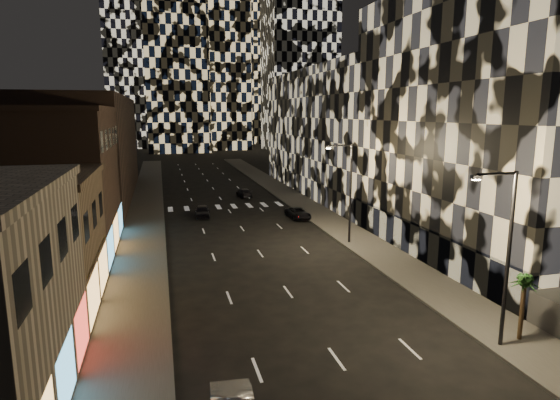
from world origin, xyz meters
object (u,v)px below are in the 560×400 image
car_dark_oncoming (244,193)px  palm_tree (524,286)px  car_dark_rightlane (298,213)px  streetlight_near (505,248)px  car_dark_midlane (202,211)px  streetlight_far (348,186)px

car_dark_oncoming → palm_tree: palm_tree is taller
car_dark_oncoming → car_dark_rightlane: (3.50, -15.17, 0.01)m
streetlight_near → car_dark_midlane: 36.84m
streetlight_near → car_dark_midlane: bearing=108.9°
streetlight_near → car_dark_midlane: (-11.85, 34.57, -4.67)m
streetlight_far → palm_tree: streetlight_far is taller
car_dark_rightlane → palm_tree: bearing=-87.2°
streetlight_far → car_dark_rightlane: bearing=96.9°
car_dark_midlane → palm_tree: bearing=-64.4°
streetlight_far → palm_tree: bearing=-85.2°
streetlight_far → car_dark_midlane: (-11.85, 14.57, -4.67)m
streetlight_far → car_dark_midlane: size_ratio=2.25×
car_dark_midlane → palm_tree: size_ratio=1.13×
streetlight_far → palm_tree: (1.66, -19.72, -2.28)m
streetlight_far → car_dark_midlane: streetlight_far is taller
car_dark_rightlane → streetlight_near: bearing=-90.2°
streetlight_near → palm_tree: (1.66, 0.28, -2.28)m
car_dark_oncoming → palm_tree: 46.57m
streetlight_near → car_dark_rightlane: size_ratio=2.06×
palm_tree → car_dark_oncoming: bearing=98.0°
streetlight_far → car_dark_rightlane: 12.20m
car_dark_oncoming → car_dark_midlane: bearing=55.9°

